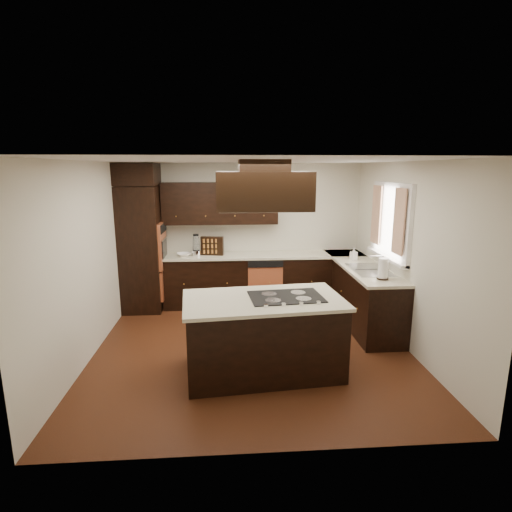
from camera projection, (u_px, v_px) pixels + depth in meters
name	position (u px, v px, depth m)	size (l,w,h in m)	color
floor	(252.00, 347.00, 5.50)	(4.20, 4.20, 0.02)	#592B15
ceiling	(251.00, 160.00, 4.96)	(4.20, 4.20, 0.02)	silver
wall_back	(245.00, 233.00, 7.28)	(4.20, 0.02, 2.50)	beige
wall_front	(268.00, 317.00, 3.17)	(4.20, 0.02, 2.50)	beige
wall_left	(87.00, 261.00, 5.08)	(0.02, 4.20, 2.50)	beige
wall_right	(408.00, 256.00, 5.38)	(0.02, 4.20, 2.50)	beige
oven_column	(142.00, 249.00, 6.80)	(0.65, 0.75, 2.12)	black
wall_oven_face	(162.00, 245.00, 6.81)	(0.05, 0.62, 0.78)	#B65731
base_cabinets_back	(248.00, 280.00, 7.16)	(2.93, 0.60, 0.88)	black
base_cabinets_right	(360.00, 293.00, 6.40)	(0.60, 2.40, 0.88)	black
countertop_back	(247.00, 255.00, 7.04)	(2.93, 0.63, 0.04)	beige
countertop_right	(361.00, 266.00, 6.30)	(0.63, 2.40, 0.04)	beige
upper_cabinets	(220.00, 203.00, 6.96)	(2.00, 0.34, 0.72)	black
dishwasher_front	(265.00, 287.00, 6.90)	(0.60, 0.05, 0.72)	#B65731
window_frame	(391.00, 221.00, 5.82)	(0.06, 1.32, 1.12)	white
window_pane	(392.00, 221.00, 5.82)	(0.00, 1.20, 1.00)	white
curtain_left	(399.00, 222.00, 5.40)	(0.02, 0.34, 0.90)	beige
curtain_right	(376.00, 215.00, 6.22)	(0.02, 0.34, 0.90)	beige
sink_rim	(370.00, 270.00, 5.96)	(0.52, 0.84, 0.01)	silver
island	(263.00, 337.00, 4.76)	(1.79, 0.98, 0.88)	black
island_top	(263.00, 300.00, 4.66)	(1.86, 1.04, 0.04)	beige
cooktop	(286.00, 297.00, 4.70)	(0.85, 0.56, 0.01)	black
range_hood	(263.00, 191.00, 4.50)	(1.05, 0.72, 0.42)	black
hood_duct	(263.00, 166.00, 4.44)	(0.55, 0.50, 0.13)	black
blender_base	(197.00, 253.00, 6.89)	(0.15, 0.15, 0.10)	silver
blender_pitcher	(196.00, 243.00, 6.86)	(0.13, 0.13, 0.26)	silver
spice_rack	(212.00, 246.00, 6.96)	(0.39, 0.10, 0.33)	black
mixing_bowl	(184.00, 255.00, 6.89)	(0.23, 0.23, 0.06)	white
soap_bottle	(354.00, 254.00, 6.59)	(0.09, 0.10, 0.21)	white
paper_towel	(383.00, 269.00, 5.43)	(0.14, 0.14, 0.30)	white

